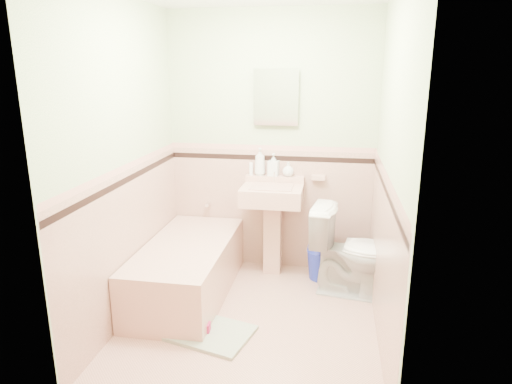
% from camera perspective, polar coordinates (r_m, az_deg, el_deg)
% --- Properties ---
extents(floor, '(2.20, 2.20, 0.00)m').
position_cam_1_polar(floor, '(3.83, -0.66, -15.59)').
color(floor, tan).
rests_on(floor, ground).
extents(wall_back, '(2.50, 0.00, 2.50)m').
position_cam_1_polar(wall_back, '(4.44, 1.88, 5.97)').
color(wall_back, '#EEE2C2').
rests_on(wall_back, ground).
extents(wall_front, '(2.50, 0.00, 2.50)m').
position_cam_1_polar(wall_front, '(2.33, -5.66, -2.66)').
color(wall_front, '#EEE2C2').
rests_on(wall_front, ground).
extents(wall_left, '(0.00, 2.50, 2.50)m').
position_cam_1_polar(wall_left, '(3.68, -16.25, 3.45)').
color(wall_left, '#EEE2C2').
rests_on(wall_left, ground).
extents(wall_right, '(0.00, 2.50, 2.50)m').
position_cam_1_polar(wall_right, '(3.34, 16.42, 2.26)').
color(wall_right, '#EEE2C2').
rests_on(wall_right, ground).
extents(wainscot_back, '(2.00, 0.00, 2.00)m').
position_cam_1_polar(wainscot_back, '(4.57, 1.79, -2.12)').
color(wainscot_back, '#D2A18C').
rests_on(wainscot_back, ground).
extents(wainscot_front, '(2.00, 0.00, 2.00)m').
position_cam_1_polar(wainscot_front, '(2.61, -5.21, -16.27)').
color(wainscot_front, '#D2A18C').
rests_on(wainscot_front, ground).
extents(wainscot_left, '(0.00, 2.20, 2.20)m').
position_cam_1_polar(wainscot_left, '(3.85, -15.37, -6.05)').
color(wainscot_left, '#D2A18C').
rests_on(wainscot_left, ground).
extents(wainscot_right, '(0.00, 2.20, 2.20)m').
position_cam_1_polar(wainscot_right, '(3.53, 15.44, -8.05)').
color(wainscot_right, '#D2A18C').
rests_on(wainscot_right, ground).
extents(accent_back, '(2.00, 0.00, 2.00)m').
position_cam_1_polar(accent_back, '(4.44, 1.83, 4.28)').
color(accent_back, black).
rests_on(accent_back, ground).
extents(accent_front, '(2.00, 0.00, 2.00)m').
position_cam_1_polar(accent_front, '(2.39, -5.47, -5.49)').
color(accent_front, black).
rests_on(accent_front, ground).
extents(accent_left, '(0.00, 2.20, 2.20)m').
position_cam_1_polar(accent_left, '(3.70, -15.85, 1.47)').
color(accent_left, black).
rests_on(accent_left, ground).
extents(accent_right, '(0.00, 2.20, 2.20)m').
position_cam_1_polar(accent_right, '(3.37, 15.96, 0.12)').
color(accent_right, black).
rests_on(accent_right, ground).
extents(cap_back, '(2.00, 0.00, 2.00)m').
position_cam_1_polar(cap_back, '(4.42, 1.84, 5.55)').
color(cap_back, tan).
rests_on(cap_back, ground).
extents(cap_front, '(2.00, 0.00, 2.00)m').
position_cam_1_polar(cap_front, '(2.36, -5.53, -3.22)').
color(cap_front, tan).
rests_on(cap_front, ground).
extents(cap_left, '(0.00, 2.20, 2.20)m').
position_cam_1_polar(cap_left, '(3.68, -15.96, 2.98)').
color(cap_left, tan).
rests_on(cap_left, ground).
extents(cap_right, '(0.00, 2.20, 2.20)m').
position_cam_1_polar(cap_right, '(3.34, 16.08, 1.78)').
color(cap_right, tan).
rests_on(cap_right, ground).
extents(bathtub, '(0.70, 1.50, 0.45)m').
position_cam_1_polar(bathtub, '(4.15, -8.53, -9.69)').
color(bathtub, tan).
rests_on(bathtub, floor).
extents(tub_faucet, '(0.04, 0.12, 0.04)m').
position_cam_1_polar(tub_faucet, '(4.65, -5.98, -1.50)').
color(tub_faucet, silver).
rests_on(tub_faucet, wall_back).
extents(sink, '(0.57, 0.48, 0.89)m').
position_cam_1_polar(sink, '(4.40, 2.00, -4.92)').
color(sink, tan).
rests_on(sink, floor).
extents(sink_faucet, '(0.02, 0.02, 0.10)m').
position_cam_1_polar(sink_faucet, '(4.39, 2.31, 1.87)').
color(sink_faucet, silver).
rests_on(sink_faucet, sink).
extents(medicine_cabinet, '(0.37, 0.04, 0.46)m').
position_cam_1_polar(medicine_cabinet, '(4.35, 2.54, 11.75)').
color(medicine_cabinet, white).
rests_on(medicine_cabinet, wall_back).
extents(soap_dish, '(0.13, 0.08, 0.04)m').
position_cam_1_polar(soap_dish, '(4.42, 7.83, 1.82)').
color(soap_dish, tan).
rests_on(soap_dish, wall_back).
extents(soap_bottle_left, '(0.13, 0.13, 0.27)m').
position_cam_1_polar(soap_bottle_left, '(4.42, 0.49, 3.81)').
color(soap_bottle_left, '#B2B2B2').
rests_on(soap_bottle_left, sink).
extents(soap_bottle_mid, '(0.11, 0.11, 0.22)m').
position_cam_1_polar(soap_bottle_mid, '(4.41, 2.20, 3.45)').
color(soap_bottle_mid, '#B2B2B2').
rests_on(soap_bottle_mid, sink).
extents(soap_bottle_right, '(0.13, 0.13, 0.14)m').
position_cam_1_polar(soap_bottle_right, '(4.40, 4.05, 2.86)').
color(soap_bottle_right, '#B2B2B2').
rests_on(soap_bottle_right, sink).
extents(tube, '(0.05, 0.05, 0.12)m').
position_cam_1_polar(tube, '(4.45, -0.62, 2.93)').
color(tube, white).
rests_on(tube, sink).
extents(toilet, '(0.85, 0.56, 0.80)m').
position_cam_1_polar(toilet, '(4.14, 12.46, -7.32)').
color(toilet, white).
rests_on(toilet, floor).
extents(bucket, '(0.32, 0.32, 0.29)m').
position_cam_1_polar(bucket, '(4.47, 8.20, -8.95)').
color(bucket, '#192AB0').
rests_on(bucket, floor).
extents(bath_mat, '(0.77, 0.61, 0.03)m').
position_cam_1_polar(bath_mat, '(3.67, -6.26, -16.99)').
color(bath_mat, '#9BAA8E').
rests_on(bath_mat, floor).
extents(shoe, '(0.17, 0.09, 0.07)m').
position_cam_1_polar(shoe, '(3.64, -7.08, -16.41)').
color(shoe, '#BF1E59').
rests_on(shoe, bath_mat).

